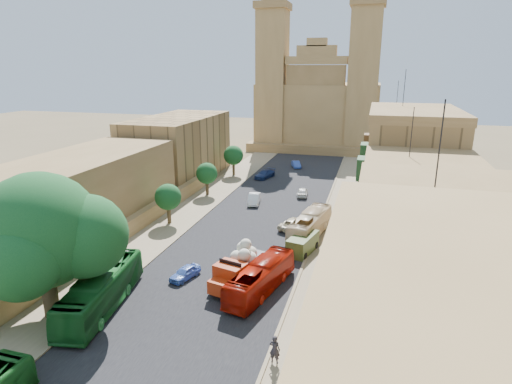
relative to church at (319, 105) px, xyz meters
The scene contains 32 objects.
ground 79.19m from the church, 90.00° to the right, with size 260.00×260.00×0.00m, color brown.
road_surface 49.54m from the church, 90.00° to the right, with size 14.00×140.00×0.01m, color black.
sidewalk_east 50.44m from the church, 78.94° to the right, with size 5.00×140.00×0.01m, color #867558.
sidewalk_west 50.44m from the church, 101.06° to the right, with size 5.00×140.00×0.01m, color #867558.
kerb_east 50.02m from the church, 81.81° to the right, with size 0.25×140.00×0.12m, color #867558.
kerb_west 50.02m from the church, 98.19° to the right, with size 0.25×140.00×0.12m, color #867558.
townhouse_a 83.22m from the church, 78.94° to the right, with size 9.00×14.00×16.40m.
townhouse_b 69.58m from the church, 76.73° to the right, with size 9.00×14.00×14.90m.
townhouse_c 56.00m from the church, 73.43° to the right, with size 9.00×14.00×17.40m.
townhouse_d 42.84m from the church, 68.07° to the right, with size 9.00×14.00×15.90m.
west_wall 60.55m from the church, 102.04° to the right, with size 1.00×40.00×1.80m, color olive.
west_building_low 63.45m from the church, 106.54° to the right, with size 10.00×28.00×8.40m, color brown.
west_building_mid 39.27m from the church, 117.48° to the right, with size 10.00×22.00×10.00m, color #997545.
church is the anchor object (origin of this frame).
ficus_tree 75.26m from the church, 97.18° to the right, with size 10.81×9.95×10.81m.
street_tree_a 67.66m from the church, 98.54° to the right, with size 3.06×3.06×4.70m.
street_tree_b 55.88m from the church, 100.38° to the right, with size 3.07×3.07×4.73m.
street_tree_c 44.24m from the church, 103.21° to the right, with size 3.03×3.03×4.65m.
street_tree_d 32.79m from the church, 108.09° to the right, with size 3.28×3.28×5.04m.
red_truck 66.99m from the church, 87.91° to the right, with size 3.93×6.78×3.75m.
olive_pickup 59.60m from the church, 83.74° to the right, with size 2.77×4.57×1.76m.
bus_green_north 73.50m from the church, 95.10° to the right, with size 2.47×10.57×2.94m, color #165D21.
bus_red_east 67.86m from the church, 86.23° to the right, with size 2.09×8.95×2.49m, color #A51405.
bus_cream_east 55.16m from the church, 83.16° to the right, with size 2.20×9.39×2.62m, color beige.
car_blue_a 67.41m from the church, 92.11° to the right, with size 1.27×3.16×1.08m, color #5278CF.
car_white_a 45.83m from the church, 93.07° to the right, with size 1.43×4.11×1.35m, color white.
car_cream 53.49m from the church, 85.20° to the right, with size 2.02×4.39×1.22m, color beige.
car_dkblue 32.68m from the church, 98.12° to the right, with size 1.82×4.47×1.30m, color navy.
car_white_b 40.81m from the church, 85.32° to the right, with size 1.47×3.65×1.24m, color silver.
car_blue_b 23.90m from the church, 92.17° to the right, with size 1.24×3.55×1.17m, color #3553B0.
pedestrian_a 76.29m from the church, 84.32° to the right, with size 0.70×0.46×1.92m, color #27242A.
pedestrian_c 69.93m from the church, 81.60° to the right, with size 1.06×0.44×1.81m, color #3B3C3F.
Camera 1 is at (12.37, -18.75, 17.62)m, focal length 30.00 mm.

